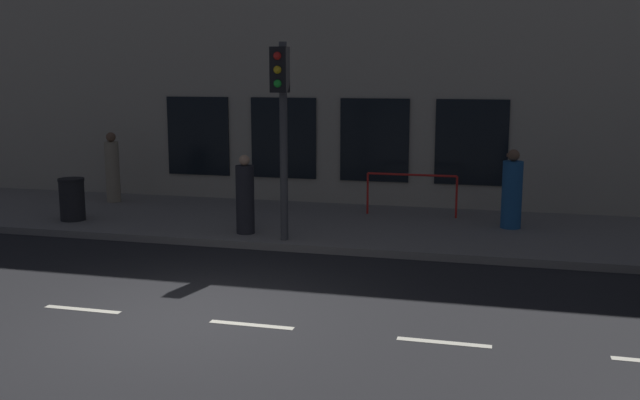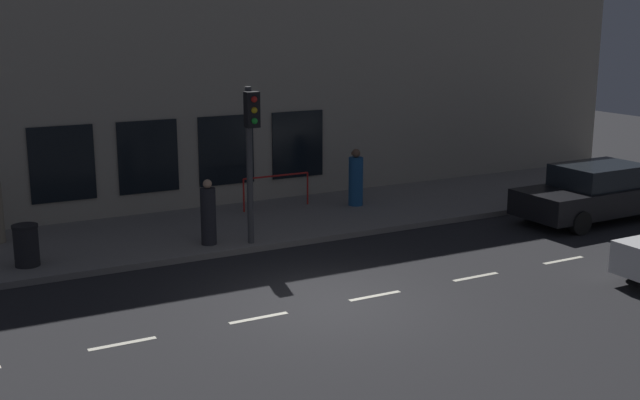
# 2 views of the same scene
# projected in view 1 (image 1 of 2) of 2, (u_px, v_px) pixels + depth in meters

# --- Properties ---
(ground_plane) EXTENTS (60.00, 60.00, 0.00)m
(ground_plane) POSITION_uv_depth(u_px,v_px,m) (184.00, 319.00, 10.04)
(ground_plane) COLOR #232326
(sidewalk) EXTENTS (4.50, 32.00, 0.15)m
(sidewalk) POSITION_uv_depth(u_px,v_px,m) (304.00, 224.00, 15.98)
(sidewalk) COLOR gray
(sidewalk) RESTS_ON ground
(building_facade) EXTENTS (0.65, 32.00, 8.33)m
(building_facade) POSITION_uv_depth(u_px,v_px,m) (332.00, 41.00, 17.70)
(building_facade) COLOR #B2A893
(building_facade) RESTS_ON ground
(lane_centre_line) EXTENTS (0.12, 27.20, 0.01)m
(lane_centre_line) POSITION_uv_depth(u_px,v_px,m) (251.00, 325.00, 9.79)
(lane_centre_line) COLOR beige
(lane_centre_line) RESTS_ON ground
(traffic_light) EXTENTS (0.50, 0.32, 3.82)m
(traffic_light) POSITION_uv_depth(u_px,v_px,m) (282.00, 109.00, 13.57)
(traffic_light) COLOR #424244
(traffic_light) RESTS_ON sidewalk
(pedestrian_0) EXTENTS (0.47, 0.47, 1.67)m
(pedestrian_0) POSITION_uv_depth(u_px,v_px,m) (512.00, 193.00, 15.08)
(pedestrian_0) COLOR #1E5189
(pedestrian_0) RESTS_ON sidewalk
(pedestrian_1) EXTENTS (0.44, 0.44, 1.61)m
(pedestrian_1) POSITION_uv_depth(u_px,v_px,m) (245.00, 198.00, 14.59)
(pedestrian_1) COLOR #232328
(pedestrian_1) RESTS_ON sidewalk
(pedestrian_2) EXTENTS (0.50, 0.50, 1.77)m
(pedestrian_2) POSITION_uv_depth(u_px,v_px,m) (112.00, 169.00, 18.15)
(pedestrian_2) COLOR gray
(pedestrian_2) RESTS_ON sidewalk
(trash_bin) EXTENTS (0.57, 0.57, 0.94)m
(trash_bin) POSITION_uv_depth(u_px,v_px,m) (72.00, 199.00, 15.92)
(trash_bin) COLOR black
(trash_bin) RESTS_ON sidewalk
(red_railing) EXTENTS (0.05, 2.08, 0.97)m
(red_railing) POSITION_uv_depth(u_px,v_px,m) (412.00, 185.00, 16.36)
(red_railing) COLOR red
(red_railing) RESTS_ON sidewalk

